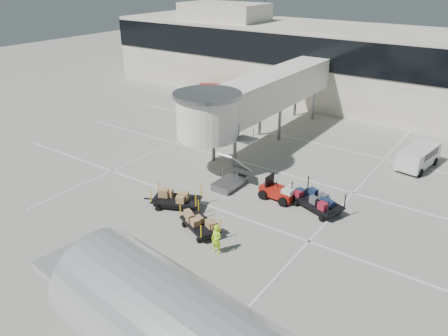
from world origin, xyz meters
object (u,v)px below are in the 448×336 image
(ground_worker, at_px, (216,239))
(minivan, at_px, (419,155))
(suitcase_cart, at_px, (316,202))
(belt_loader, at_px, (216,91))
(box_cart_near, at_px, (200,224))
(box_cart_far, at_px, (177,200))
(baggage_tug, at_px, (279,192))

(ground_worker, height_order, minivan, ground_worker)
(suitcase_cart, bearing_deg, belt_loader, 159.61)
(suitcase_cart, relative_size, box_cart_near, 1.22)
(box_cart_far, distance_m, ground_worker, 5.53)
(suitcase_cart, bearing_deg, box_cart_near, -105.85)
(baggage_tug, bearing_deg, belt_loader, 138.80)
(belt_loader, bearing_deg, ground_worker, -78.27)
(box_cart_near, xyz_separation_m, belt_loader, (-15.96, 23.47, 0.26))
(ground_worker, bearing_deg, baggage_tug, 94.80)
(baggage_tug, xyz_separation_m, ground_worker, (0.16, -7.13, 0.30))
(box_cart_near, height_order, box_cart_far, box_cart_far)
(baggage_tug, relative_size, box_cart_far, 0.65)
(minivan, bearing_deg, baggage_tug, -111.37)
(box_cart_far, relative_size, belt_loader, 0.84)
(suitcase_cart, height_order, belt_loader, belt_loader)
(ground_worker, bearing_deg, belt_loader, 129.61)
(box_cart_near, height_order, ground_worker, ground_worker)
(minivan, relative_size, belt_loader, 1.01)
(minivan, bearing_deg, box_cart_far, -116.81)
(suitcase_cart, distance_m, ground_worker, 7.60)
(box_cart_far, bearing_deg, ground_worker, -50.84)
(minivan, bearing_deg, ground_worker, -99.87)
(box_cart_far, height_order, minivan, minivan)
(suitcase_cart, bearing_deg, minivan, 91.24)
(minivan, bearing_deg, belt_loader, 172.94)
(minivan, height_order, belt_loader, belt_loader)
(box_cart_far, height_order, ground_worker, ground_worker)
(box_cart_far, xyz_separation_m, ground_worker, (4.92, -2.51, 0.33))
(suitcase_cart, height_order, box_cart_far, suitcase_cart)
(box_cart_far, relative_size, minivan, 0.83)
(minivan, distance_m, belt_loader, 24.92)
(box_cart_near, relative_size, box_cart_far, 0.89)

